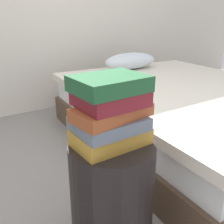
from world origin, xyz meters
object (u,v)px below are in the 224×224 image
Objects in this scene: side_table at (112,199)px; book_slate at (109,124)px; book_ochre at (112,136)px; book_maroon at (109,98)px; bed at (182,113)px; book_rust at (112,112)px; book_forest at (109,84)px.

book_slate is (-0.01, 0.01, 0.35)m from side_table.
book_ochre is 0.16m from book_maroon.
bed is 4.07× the size of side_table.
book_rust is at bearing 22.38° from side_table.
bed is 1.25m from side_table.
book_slate is 0.16m from book_forest.
book_rust reaches higher than side_table.
bed is at bearing 29.26° from side_table.
book_ochre is at bearing 68.34° from side_table.
side_table is 1.82× the size of book_ochre.
book_forest is (-0.01, -0.00, 0.21)m from book_ochre.
book_maroon is at bearing -147.43° from bed.
book_maroon reaches higher than bed.
book_slate is at bearing 76.78° from book_forest.
book_forest reaches higher than book_slate.
side_table is at bearing -45.96° from book_forest.
bed is at bearing 27.62° from book_ochre.
bed reaches higher than side_table.
side_table is 1.75× the size of book_rust.
book_slate is 0.10m from book_maroon.
book_ochre is at bearing -12.52° from book_maroon.
book_forest is at bearing 136.19° from side_table.
book_slate is 1.09× the size of book_maroon.
book_rust reaches higher than book_ochre.
side_table is 0.35m from book_slate.
book_rust is (-0.00, -0.01, 0.10)m from book_ochre.
book_forest is at bearing 140.25° from book_rust.
book_ochre is 1.17× the size of book_maroon.
book_maroon is (0.00, 0.00, 0.10)m from book_slate.
book_maroon reaches higher than book_slate.
book_forest is (-1.09, -0.60, 0.53)m from bed.
book_forest is (-0.01, 0.01, 0.11)m from book_rust.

